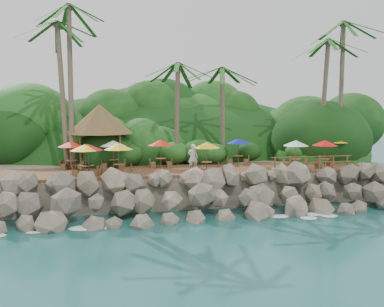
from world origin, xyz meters
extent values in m
plane|color=#19514F|center=(0.00, 0.00, 0.00)|extent=(140.00, 140.00, 0.00)
cube|color=gray|center=(0.00, 16.00, 1.05)|extent=(32.00, 25.20, 2.10)
ellipsoid|color=#143811|center=(0.00, 23.50, 0.00)|extent=(44.80, 28.00, 15.40)
cube|color=brown|center=(0.00, 6.00, 2.20)|extent=(26.00, 5.00, 0.20)
ellipsoid|color=white|center=(-9.00, 0.30, 0.03)|extent=(1.20, 0.80, 0.06)
ellipsoid|color=white|center=(-6.00, 0.30, 0.03)|extent=(1.20, 0.80, 0.06)
ellipsoid|color=white|center=(-3.00, 0.30, 0.03)|extent=(1.20, 0.80, 0.06)
ellipsoid|color=white|center=(0.00, 0.30, 0.03)|extent=(1.20, 0.80, 0.06)
ellipsoid|color=white|center=(3.00, 0.30, 0.03)|extent=(1.20, 0.80, 0.06)
ellipsoid|color=white|center=(6.00, 0.30, 0.03)|extent=(1.20, 0.80, 0.06)
ellipsoid|color=white|center=(9.00, 0.30, 0.03)|extent=(1.20, 0.80, 0.06)
cylinder|color=brown|center=(-8.91, 8.89, 7.57)|extent=(1.01, 2.00, 10.47)
ellipsoid|color=#23601E|center=(-8.91, 8.89, 12.84)|extent=(6.00, 6.00, 2.40)
cylinder|color=brown|center=(-8.32, 8.86, 8.27)|extent=(0.46, 2.76, 11.78)
cylinder|color=brown|center=(-0.55, 8.82, 6.12)|extent=(0.64, 0.63, 7.65)
ellipsoid|color=#23601E|center=(-0.55, 8.82, 9.95)|extent=(6.00, 6.00, 2.40)
cylinder|color=brown|center=(3.23, 9.37, 6.01)|extent=(0.73, 0.67, 7.43)
ellipsoid|color=#23601E|center=(3.23, 9.37, 9.72)|extent=(6.00, 6.00, 2.40)
cylinder|color=brown|center=(12.98, 8.30, 7.95)|extent=(1.01, 1.35, 11.28)
ellipsoid|color=#23601E|center=(12.98, 8.30, 13.60)|extent=(6.00, 6.00, 2.40)
cylinder|color=brown|center=(11.50, 8.39, 7.15)|extent=(0.57, 0.97, 9.71)
ellipsoid|color=#23601E|center=(11.50, 8.39, 12.01)|extent=(6.00, 6.00, 2.40)
cylinder|color=brown|center=(-7.73, 7.85, 3.50)|extent=(0.16, 0.16, 2.40)
cylinder|color=brown|center=(-4.93, 7.85, 3.50)|extent=(0.16, 0.16, 2.40)
cylinder|color=brown|center=(-7.73, 10.65, 3.50)|extent=(0.16, 0.16, 2.40)
cylinder|color=brown|center=(-4.93, 10.65, 3.50)|extent=(0.16, 0.16, 2.40)
cone|color=brown|center=(-6.33, 9.25, 5.80)|extent=(4.92, 4.92, 2.20)
cylinder|color=brown|center=(-5.44, 7.21, 2.63)|extent=(0.07, 0.07, 0.66)
cylinder|color=brown|center=(-5.44, 7.21, 2.97)|extent=(0.75, 0.75, 0.04)
cylinder|color=brown|center=(-5.44, 7.21, 3.28)|extent=(0.04, 0.04, 1.95)
cone|color=white|center=(-5.44, 7.21, 4.12)|extent=(1.86, 1.86, 0.40)
cube|color=brown|center=(-6.05, 7.34, 2.50)|extent=(0.44, 0.44, 0.41)
cube|color=brown|center=(-4.83, 7.08, 2.50)|extent=(0.44, 0.44, 0.41)
cylinder|color=brown|center=(11.80, 6.67, 2.63)|extent=(0.07, 0.07, 0.66)
cylinder|color=brown|center=(11.80, 6.67, 2.97)|extent=(0.75, 0.75, 0.04)
cylinder|color=brown|center=(11.80, 6.67, 3.28)|extent=(0.04, 0.04, 1.95)
cone|color=yellow|center=(11.80, 6.67, 4.12)|extent=(1.86, 1.86, 0.40)
cube|color=brown|center=(11.20, 6.52, 2.50)|extent=(0.45, 0.45, 0.41)
cube|color=brown|center=(12.40, 6.82, 2.50)|extent=(0.45, 0.45, 0.41)
cylinder|color=brown|center=(-8.29, 7.33, 2.63)|extent=(0.07, 0.07, 0.66)
cylinder|color=brown|center=(-8.29, 7.33, 2.97)|extent=(0.75, 0.75, 0.04)
cylinder|color=brown|center=(-8.29, 7.33, 3.28)|extent=(0.04, 0.04, 1.95)
cone|color=red|center=(-8.29, 7.33, 4.12)|extent=(1.86, 1.86, 0.40)
cube|color=brown|center=(-8.85, 7.59, 2.50)|extent=(0.49, 0.49, 0.41)
cube|color=brown|center=(-7.72, 7.07, 2.50)|extent=(0.49, 0.49, 0.41)
cylinder|color=brown|center=(9.41, 4.41, 2.63)|extent=(0.07, 0.07, 0.66)
cylinder|color=brown|center=(9.41, 4.41, 2.97)|extent=(0.75, 0.75, 0.04)
cylinder|color=brown|center=(9.41, 4.41, 3.28)|extent=(0.04, 0.04, 1.95)
cone|color=red|center=(9.41, 4.41, 4.12)|extent=(1.86, 1.86, 0.40)
cube|color=brown|center=(8.83, 4.18, 2.50)|extent=(0.48, 0.48, 0.41)
cube|color=brown|center=(9.99, 4.63, 2.50)|extent=(0.48, 0.48, 0.41)
cylinder|color=brown|center=(-2.07, 7.19, 2.63)|extent=(0.07, 0.07, 0.66)
cylinder|color=brown|center=(-2.07, 7.19, 2.97)|extent=(0.75, 0.75, 0.04)
cylinder|color=brown|center=(-2.07, 7.19, 3.28)|extent=(0.04, 0.04, 1.95)
cone|color=red|center=(-2.07, 7.19, 4.12)|extent=(1.86, 1.86, 0.40)
cube|color=brown|center=(-2.68, 7.11, 2.50)|extent=(0.42, 0.42, 0.41)
cube|color=brown|center=(-1.45, 7.27, 2.50)|extent=(0.42, 0.42, 0.41)
cylinder|color=brown|center=(7.30, 4.71, 2.63)|extent=(0.07, 0.07, 0.66)
cylinder|color=brown|center=(7.30, 4.71, 2.97)|extent=(0.75, 0.75, 0.04)
cylinder|color=brown|center=(7.30, 4.71, 3.28)|extent=(0.04, 0.04, 1.95)
cone|color=silver|center=(7.30, 4.71, 4.12)|extent=(1.86, 1.86, 0.40)
cube|color=brown|center=(6.70, 4.86, 2.50)|extent=(0.45, 0.45, 0.41)
cube|color=brown|center=(7.91, 4.56, 2.50)|extent=(0.45, 0.45, 0.41)
cylinder|color=brown|center=(-7.26, 4.40, 2.63)|extent=(0.07, 0.07, 0.66)
cylinder|color=brown|center=(-7.26, 4.40, 2.97)|extent=(0.75, 0.75, 0.04)
cylinder|color=brown|center=(-7.26, 4.40, 3.28)|extent=(0.04, 0.04, 1.95)
cone|color=yellow|center=(-7.26, 4.40, 4.12)|extent=(1.86, 1.86, 0.40)
cube|color=brown|center=(-7.85, 4.60, 2.50)|extent=(0.47, 0.47, 0.41)
cube|color=brown|center=(-6.67, 4.20, 2.50)|extent=(0.47, 0.47, 0.41)
cylinder|color=brown|center=(-7.07, 4.57, 2.63)|extent=(0.07, 0.07, 0.66)
cylinder|color=brown|center=(-7.07, 4.57, 2.97)|extent=(0.75, 0.75, 0.04)
cylinder|color=brown|center=(-7.07, 4.57, 3.28)|extent=(0.04, 0.04, 1.95)
cone|color=red|center=(-7.07, 4.57, 4.12)|extent=(1.86, 1.86, 0.40)
cube|color=brown|center=(-7.67, 4.72, 2.50)|extent=(0.45, 0.45, 0.41)
cube|color=brown|center=(-6.47, 4.41, 2.50)|extent=(0.45, 0.45, 0.41)
cylinder|color=brown|center=(3.98, 7.59, 2.63)|extent=(0.07, 0.07, 0.66)
cylinder|color=brown|center=(3.98, 7.59, 2.97)|extent=(0.75, 0.75, 0.04)
cylinder|color=brown|center=(3.98, 7.59, 3.28)|extent=(0.04, 0.04, 1.95)
cone|color=#0B1598|center=(3.98, 7.59, 4.12)|extent=(1.86, 1.86, 0.40)
cube|color=brown|center=(3.38, 7.76, 2.50)|extent=(0.46, 0.46, 0.41)
cube|color=brown|center=(4.57, 7.42, 2.50)|extent=(0.46, 0.46, 0.41)
cylinder|color=brown|center=(-5.17, 4.66, 2.63)|extent=(0.07, 0.07, 0.66)
cylinder|color=brown|center=(-5.17, 4.66, 2.97)|extent=(0.75, 0.75, 0.04)
cylinder|color=brown|center=(-5.17, 4.66, 3.28)|extent=(0.04, 0.04, 1.95)
cone|color=yellow|center=(-5.17, 4.66, 4.12)|extent=(1.86, 1.86, 0.40)
cube|color=brown|center=(-5.78, 4.75, 2.50)|extent=(0.42, 0.42, 0.41)
cube|color=brown|center=(-4.55, 4.56, 2.50)|extent=(0.42, 0.42, 0.41)
cylinder|color=brown|center=(0.68, 4.49, 2.63)|extent=(0.07, 0.07, 0.66)
cylinder|color=brown|center=(0.68, 4.49, 2.97)|extent=(0.75, 0.75, 0.04)
cylinder|color=brown|center=(0.68, 4.49, 3.28)|extent=(0.04, 0.04, 1.95)
cone|color=yellow|center=(0.68, 4.49, 4.12)|extent=(1.86, 1.86, 0.40)
cube|color=brown|center=(0.08, 4.66, 2.50)|extent=(0.46, 0.46, 0.41)
cube|color=brown|center=(1.28, 4.32, 2.50)|extent=(0.46, 0.46, 0.41)
cylinder|color=brown|center=(5.26, 3.65, 2.80)|extent=(0.10, 0.10, 1.00)
cylinder|color=brown|center=(6.36, 3.65, 2.80)|extent=(0.10, 0.10, 1.00)
cylinder|color=brown|center=(7.46, 3.65, 2.80)|extent=(0.10, 0.10, 1.00)
cylinder|color=brown|center=(8.56, 3.65, 2.80)|extent=(0.10, 0.10, 1.00)
cylinder|color=brown|center=(9.66, 3.65, 2.80)|extent=(0.10, 0.10, 1.00)
cylinder|color=brown|center=(10.76, 3.65, 2.80)|extent=(0.10, 0.10, 1.00)
cube|color=brown|center=(8.01, 3.65, 3.25)|extent=(6.10, 0.06, 0.06)
cube|color=brown|center=(8.01, 3.65, 2.85)|extent=(6.10, 0.06, 0.06)
imported|color=white|center=(-0.15, 5.01, 3.24)|extent=(0.79, 0.63, 1.88)
camera|label=1|loc=(-6.16, -22.17, 6.52)|focal=38.42mm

